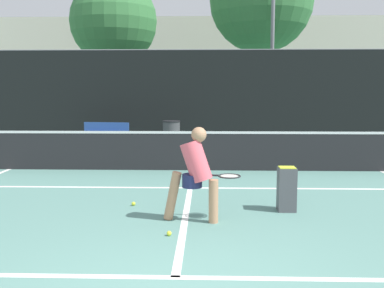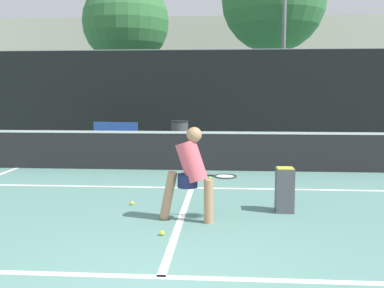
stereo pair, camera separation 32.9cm
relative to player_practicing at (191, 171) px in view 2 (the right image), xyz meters
The scene contains 17 objects.
court_baseline_near 2.17m from the player_practicing, 94.51° to the right, with size 11.00×0.10×0.01m, color white.
court_service_line 2.40m from the player_practicing, 94.03° to the left, with size 8.25×0.10×0.01m, color white.
court_center_mark 1.36m from the player_practicing, 98.10° to the left, with size 0.10×6.30×0.01m, color white.
net 4.28m from the player_practicing, 92.14° to the left, with size 11.09×0.09×1.07m.
fence_back 9.70m from the player_practicing, 90.95° to the left, with size 24.00×0.06×3.38m.
player_practicing is the anchor object (origin of this frame).
tennis_ball_scattered_3 1.55m from the player_practicing, 140.77° to the left, with size 0.07×0.07×0.07m, color #D1E033.
tennis_ball_scattered_6 3.23m from the player_practicing, 86.75° to the left, with size 0.07×0.07×0.07m, color #D1E033.
tennis_ball_scattered_8 1.05m from the player_practicing, 115.91° to the right, with size 0.07×0.07×0.07m, color #D1E033.
ball_hopper 1.62m from the player_practicing, 23.51° to the left, with size 0.28×0.28×0.71m.
courtside_bench 9.05m from the player_practicing, 110.94° to the left, with size 1.61×0.59×0.86m.
trash_bin 8.48m from the player_practicing, 96.83° to the left, with size 0.60×0.60×0.93m.
parked_car 13.57m from the player_practicing, 99.19° to the left, with size 1.81×3.90×1.54m.
tree_west 16.76m from the player_practicing, 80.01° to the left, with size 4.91×4.91×8.64m.
tree_mid 19.53m from the player_practicing, 84.42° to the left, with size 3.21×3.21×3.72m.
tree_east 16.55m from the player_practicing, 105.58° to the left, with size 4.14×4.14×7.28m.
building_far 25.96m from the player_practicing, 90.35° to the left, with size 36.00×2.40×6.94m, color beige.
Camera 2 is at (0.64, -3.77, 1.91)m, focal length 42.00 mm.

